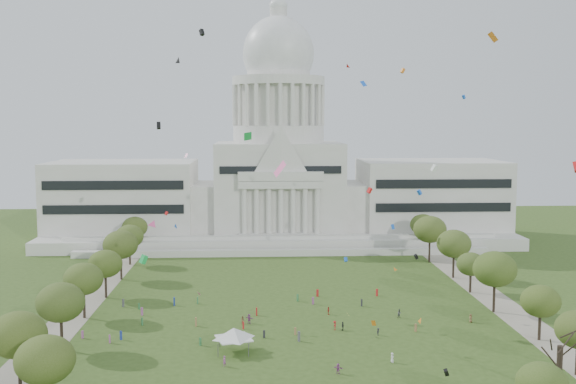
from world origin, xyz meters
The scene contains 34 objects.
ground centered at (0.00, 0.00, 0.00)m, with size 400.00×400.00×0.00m, color #334B1A.
capitol centered at (0.00, 113.59, 22.30)m, with size 160.00×64.50×91.30m.
path_left centered at (-48.00, 30.00, 0.02)m, with size 8.00×160.00×0.04m, color gray.
path_right centered at (48.00, 30.00, 0.02)m, with size 8.00×160.00×0.04m, color gray.
row_tree_l_0 centered at (-45.26, -21.68, 8.95)m, with size 8.85×8.85×12.59m.
row_tree_l_1 centered at (-44.07, -2.96, 8.95)m, with size 8.86×8.86×12.59m.
row_tree_r_1 centered at (46.22, -1.75, 7.66)m, with size 7.58×7.58×10.78m.
row_tree_l_2 centered at (-45.04, 17.30, 8.51)m, with size 8.42×8.42×11.97m.
row_tree_r_2 centered at (44.17, 17.44, 9.66)m, with size 9.55×9.55×13.58m.
row_tree_l_3 centered at (-44.09, 33.92, 8.21)m, with size 8.12×8.12×11.55m.
row_tree_r_3 centered at (44.40, 34.48, 7.08)m, with size 7.01×7.01×9.98m.
row_tree_l_4 centered at (-44.08, 52.42, 9.39)m, with size 9.29×9.29×13.21m.
row_tree_r_4 centered at (44.76, 50.04, 9.29)m, with size 9.19×9.19×13.06m.
row_tree_l_5 centered at (-45.22, 71.01, 8.42)m, with size 8.33×8.33×11.85m.
row_tree_r_5 centered at (43.49, 70.19, 9.93)m, with size 9.82×9.82×13.96m.
row_tree_l_6 centered at (-46.87, 89.14, 8.27)m, with size 8.19×8.19×11.64m.
row_tree_r_6 centered at (45.96, 88.13, 8.51)m, with size 8.42×8.42×11.97m.
near_tree_0 centered at (-38.00, -32.00, 8.56)m, with size 8.47×8.47×12.04m.
near_tree_1 centered at (30.00, -40.00, 7.00)m, with size 6.93×6.93×9.86m.
big_bare_tree centered at (38.00, -28.00, 8.67)m, with size 6.00×5.00×12.80m.
event_tent centered at (-12.38, -5.51, 3.55)m, with size 10.27×10.27×4.58m.
person_0 centered at (36.70, 10.20, 0.88)m, with size 0.86×0.56×1.76m, color olive.
person_2 centered at (22.46, 14.16, 0.94)m, with size 0.91×0.56×1.88m, color #4C4C51.
person_3 centered at (7.59, 6.46, 0.94)m, with size 1.21×0.62×1.87m, color #B21E1E.
person_4 centered at (9.18, 6.17, 0.89)m, with size 1.04×0.57×1.77m, color #26262B.
person_5 centered at (-9.72, 11.60, 1.03)m, with size 1.90×0.75×2.05m, color #994C8C.
person_6 centered at (15.46, -12.40, 0.89)m, with size 0.87×0.56×1.78m, color silver.
person_7 centered at (-13.77, -12.83, 0.93)m, with size 0.68×0.50×1.87m, color #994C8C.
person_8 centered at (-11.07, 11.38, 0.85)m, with size 0.82×0.51×1.69m, color olive.
person_9 centered at (15.75, 2.55, 0.74)m, with size 0.96×0.50×1.49m, color #26262B.
person_10 centered at (7.48, 17.18, 0.88)m, with size 1.03×0.56×1.76m, color #B21E1E.
person_11 centered at (5.37, -17.20, 0.90)m, with size 1.68×0.66×1.81m, color #994C8C.
distant_crowd centered at (-13.08, 15.59, 0.85)m, with size 66.13×34.79×1.94m.
kite_swarm centered at (2.72, 6.34, 28.91)m, with size 84.51×100.52×56.56m.
Camera 1 is at (-8.23, -125.19, 42.09)m, focal length 42.00 mm.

